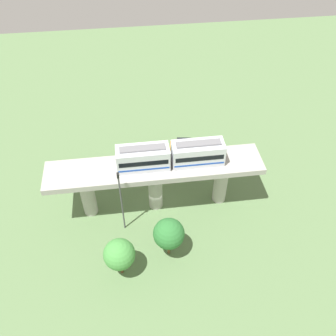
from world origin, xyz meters
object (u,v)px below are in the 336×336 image
Objects in this scene: parked_car_red at (156,166)px; parked_car_orange at (183,145)px; train at (171,155)px; signal_post at (121,200)px; tree_mid_lot at (169,234)px; tree_near_viaduct at (119,254)px.

parked_car_red is 0.98× the size of parked_car_orange.
train reaches higher than signal_post.
tree_near_viaduct is at bearing -71.85° from tree_mid_lot.
parked_car_red is 0.42× the size of signal_post.
parked_car_orange is 18.69m from signal_post.
tree_mid_lot is (15.25, -0.08, 3.36)m from parked_car_red.
tree_mid_lot reaches higher than parked_car_red.
tree_near_viaduct is at bearing -5.55° from signal_post.
train is 14.72m from parked_car_orange.
tree_mid_lot is at bearing -8.97° from train.
tree_mid_lot reaches higher than parked_car_orange.
tree_mid_lot is at bearing -5.66° from parked_car_orange.
tree_mid_lot is 7.28m from signal_post.
signal_post is at bearing -62.83° from train.
parked_car_red is at bearing 160.57° from tree_near_viaduct.
train is 11.26m from parked_car_red.
tree_near_viaduct reaches higher than parked_car_red.
tree_mid_lot is at bearing 48.99° from signal_post.
train reaches higher than tree_near_viaduct.
parked_car_red is 0.72× the size of tree_mid_lot.
parked_car_red is at bearing 179.71° from tree_mid_lot.
signal_post is at bearing -32.47° from parked_car_red.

